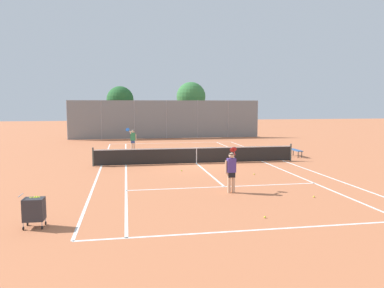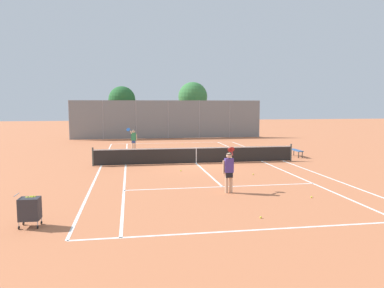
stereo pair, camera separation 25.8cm
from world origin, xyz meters
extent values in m
plane|color=#C67047|center=(0.00, 0.00, 0.00)|extent=(120.00, 120.00, 0.00)
cube|color=white|center=(0.00, -11.90, 0.00)|extent=(11.00, 0.10, 0.01)
cube|color=white|center=(0.00, 11.90, 0.00)|extent=(11.00, 0.10, 0.01)
cube|color=white|center=(-5.50, 0.00, 0.00)|extent=(0.10, 23.80, 0.01)
cube|color=white|center=(5.50, 0.00, 0.00)|extent=(0.10, 23.80, 0.01)
cube|color=white|center=(-4.13, 0.00, 0.00)|extent=(0.10, 23.80, 0.01)
cube|color=white|center=(4.13, 0.00, 0.00)|extent=(0.10, 23.80, 0.01)
cube|color=white|center=(0.00, -6.40, 0.00)|extent=(8.26, 0.10, 0.01)
cube|color=white|center=(0.00, 6.40, 0.00)|extent=(8.26, 0.10, 0.01)
cube|color=white|center=(0.00, 0.00, 0.00)|extent=(0.10, 12.80, 0.01)
cylinder|color=#474C47|center=(-5.95, 0.00, 0.53)|extent=(0.10, 0.10, 1.07)
cylinder|color=#474C47|center=(5.95, 0.00, 0.53)|extent=(0.10, 0.10, 1.07)
cube|color=black|center=(0.00, 0.00, 0.46)|extent=(11.90, 0.02, 0.89)
cube|color=white|center=(0.00, 0.00, 0.92)|extent=(11.90, 0.03, 0.06)
cube|color=white|center=(0.00, 0.00, 0.44)|extent=(0.05, 0.03, 0.89)
cube|color=#2D2D33|center=(-6.71, -10.58, 0.53)|extent=(0.58, 0.46, 0.64)
cylinder|color=#B7B7BC|center=(-6.45, -10.39, 0.15)|extent=(0.02, 0.02, 0.16)
cylinder|color=black|center=(-6.45, -10.39, 0.05)|extent=(0.03, 0.10, 0.10)
cylinder|color=#B7B7BC|center=(-6.46, -10.79, 0.15)|extent=(0.02, 0.02, 0.16)
cylinder|color=black|center=(-6.46, -10.79, 0.05)|extent=(0.03, 0.10, 0.10)
cylinder|color=#B7B7BC|center=(-6.95, -10.37, 0.15)|extent=(0.02, 0.02, 0.16)
cylinder|color=black|center=(-6.95, -10.37, 0.05)|extent=(0.03, 0.10, 0.10)
cylinder|color=#B7B7BC|center=(-6.97, -10.76, 0.15)|extent=(0.02, 0.02, 0.16)
cylinder|color=black|center=(-6.97, -10.76, 0.05)|extent=(0.03, 0.10, 0.10)
cylinder|color=#B7B7BC|center=(-7.05, -10.56, 0.95)|extent=(0.04, 0.44, 0.02)
sphere|color=#D1DB33|center=(-6.84, -10.43, 0.82)|extent=(0.07, 0.07, 0.07)
sphere|color=#D1DB33|center=(-6.77, -10.44, 0.83)|extent=(0.07, 0.07, 0.07)
sphere|color=#D1DB33|center=(-6.69, -10.45, 0.85)|extent=(0.07, 0.07, 0.07)
sphere|color=#D1DB33|center=(-6.63, -10.45, 0.85)|extent=(0.07, 0.07, 0.07)
sphere|color=#D1DB33|center=(-6.58, -10.45, 0.84)|extent=(0.07, 0.07, 0.07)
sphere|color=#D1DB33|center=(-6.83, -10.50, 0.82)|extent=(0.07, 0.07, 0.07)
sphere|color=#D1DB33|center=(-6.78, -10.51, 0.84)|extent=(0.07, 0.07, 0.07)
sphere|color=#D1DB33|center=(-6.70, -10.51, 0.84)|extent=(0.07, 0.07, 0.07)
sphere|color=#D1DB33|center=(-6.63, -10.52, 0.84)|extent=(0.07, 0.07, 0.07)
sphere|color=#D1DB33|center=(-6.57, -10.51, 0.82)|extent=(0.07, 0.07, 0.07)
cylinder|color=#D8A884|center=(-0.11, -7.49, 0.41)|extent=(0.13, 0.13, 0.82)
cylinder|color=#D8A884|center=(0.07, -7.48, 0.41)|extent=(0.13, 0.13, 0.82)
cube|color=black|center=(-0.02, -7.48, 0.74)|extent=(0.29, 0.20, 0.24)
cube|color=#4C388C|center=(-0.02, -7.48, 1.10)|extent=(0.35, 0.22, 0.56)
sphere|color=#D8A884|center=(-0.02, -7.48, 1.49)|extent=(0.22, 0.22, 0.22)
cylinder|color=black|center=(-0.02, -7.48, 1.56)|extent=(0.23, 0.23, 0.02)
cylinder|color=#D8A884|center=(-0.24, -7.50, 1.04)|extent=(0.08, 0.08, 0.52)
cylinder|color=#D8A884|center=(0.11, -7.34, 1.39)|extent=(0.11, 0.46, 0.35)
cylinder|color=maroon|center=(0.22, -7.07, 1.55)|extent=(0.05, 0.25, 0.22)
cylinder|color=maroon|center=(0.21, -6.95, 1.66)|extent=(0.29, 0.21, 0.23)
cylinder|color=beige|center=(-3.51, 6.34, 0.41)|extent=(0.13, 0.13, 0.82)
cylinder|color=beige|center=(-3.68, 6.38, 0.41)|extent=(0.13, 0.13, 0.82)
cube|color=#334C8C|center=(-3.59, 6.36, 0.74)|extent=(0.32, 0.25, 0.24)
cube|color=#338C59|center=(-3.59, 6.36, 1.10)|extent=(0.38, 0.28, 0.56)
sphere|color=beige|center=(-3.59, 6.36, 1.49)|extent=(0.22, 0.22, 0.22)
cylinder|color=black|center=(-3.59, 6.36, 1.56)|extent=(0.23, 0.23, 0.02)
cylinder|color=beige|center=(-3.38, 6.30, 1.04)|extent=(0.08, 0.08, 0.52)
cylinder|color=beige|center=(-3.76, 6.26, 1.39)|extent=(0.19, 0.46, 0.35)
cylinder|color=#1E4C99|center=(-3.95, 6.04, 1.55)|extent=(0.09, 0.25, 0.22)
cylinder|color=#1E4C99|center=(-3.98, 5.92, 1.66)|extent=(0.32, 0.26, 0.23)
sphere|color=#D1DB33|center=(2.85, -8.78, 0.03)|extent=(0.07, 0.07, 0.07)
sphere|color=#D1DB33|center=(0.09, -10.89, 0.03)|extent=(0.07, 0.07, 0.07)
sphere|color=#D1DB33|center=(-1.22, 7.39, 0.03)|extent=(0.07, 0.07, 0.07)
sphere|color=#D1DB33|center=(-1.25, -2.44, 0.03)|extent=(0.07, 0.07, 0.07)
sphere|color=#D1DB33|center=(2.16, -4.03, 0.03)|extent=(0.07, 0.07, 0.07)
sphere|color=#D1DB33|center=(0.63, 10.59, 0.03)|extent=(0.07, 0.07, 0.07)
cube|color=#33598C|center=(7.09, 1.68, 0.44)|extent=(0.36, 1.50, 0.05)
cylinder|color=#262626|center=(6.96, 1.04, 0.21)|extent=(0.05, 0.05, 0.41)
cylinder|color=#262626|center=(6.96, 2.32, 0.21)|extent=(0.05, 0.05, 0.41)
cylinder|color=#262626|center=(7.21, 1.04, 0.21)|extent=(0.05, 0.05, 0.41)
cylinder|color=#262626|center=(7.21, 2.32, 0.21)|extent=(0.05, 0.05, 0.41)
cylinder|color=gray|center=(-9.72, 16.47, 1.95)|extent=(0.08, 0.08, 3.90)
cylinder|color=gray|center=(-6.48, 16.47, 1.95)|extent=(0.08, 0.08, 3.90)
cylinder|color=gray|center=(-3.24, 16.47, 1.95)|extent=(0.08, 0.08, 3.90)
cylinder|color=gray|center=(0.00, 16.47, 1.95)|extent=(0.08, 0.08, 3.90)
cylinder|color=gray|center=(3.24, 16.47, 1.95)|extent=(0.08, 0.08, 3.90)
cylinder|color=gray|center=(6.48, 16.47, 1.95)|extent=(0.08, 0.08, 3.90)
cylinder|color=gray|center=(9.72, 16.47, 1.95)|extent=(0.08, 0.08, 3.90)
cube|color=slate|center=(0.00, 16.47, 1.95)|extent=(19.44, 0.02, 3.86)
cylinder|color=brown|center=(-4.64, 18.31, 1.50)|extent=(0.29, 0.29, 3.00)
sphere|color=#26602D|center=(-4.64, 18.31, 3.97)|extent=(2.78, 2.78, 2.78)
sphere|color=#26602D|center=(-4.35, 18.13, 3.62)|extent=(1.95, 1.95, 1.95)
cylinder|color=brown|center=(3.01, 19.17, 1.60)|extent=(0.27, 0.27, 3.19)
sphere|color=#387A3D|center=(3.01, 19.17, 4.31)|extent=(3.20, 3.20, 3.20)
sphere|color=#387A3D|center=(3.28, 19.43, 3.91)|extent=(2.30, 2.30, 2.30)
camera|label=1|loc=(-4.09, -21.56, 3.51)|focal=35.00mm
camera|label=2|loc=(-3.83, -21.61, 3.51)|focal=35.00mm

